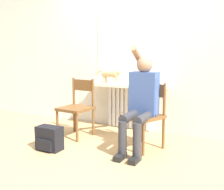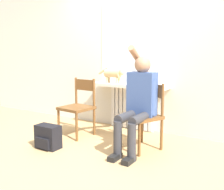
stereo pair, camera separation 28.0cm
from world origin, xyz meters
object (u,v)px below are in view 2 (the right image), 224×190
(chair_left, at_px, (78,106))
(backpack, at_px, (48,137))
(cat, at_px, (114,74))
(person, at_px, (139,99))
(chair_right, at_px, (143,115))

(chair_left, distance_m, backpack, 0.71)
(cat, bearing_deg, chair_left, -115.10)
(chair_left, xyz_separation_m, person, (1.04, -0.11, 0.21))
(person, relative_size, backpack, 4.07)
(chair_right, relative_size, person, 0.64)
(cat, height_order, backpack, cat)
(chair_right, distance_m, cat, 1.08)
(chair_left, height_order, cat, cat)
(chair_right, xyz_separation_m, cat, (-0.79, 0.57, 0.45))
(backpack, bearing_deg, chair_right, 32.17)
(chair_right, bearing_deg, chair_left, -157.24)
(chair_left, height_order, chair_right, same)
(chair_right, height_order, backpack, chair_right)
(person, height_order, cat, person)
(chair_left, relative_size, backpack, 2.62)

